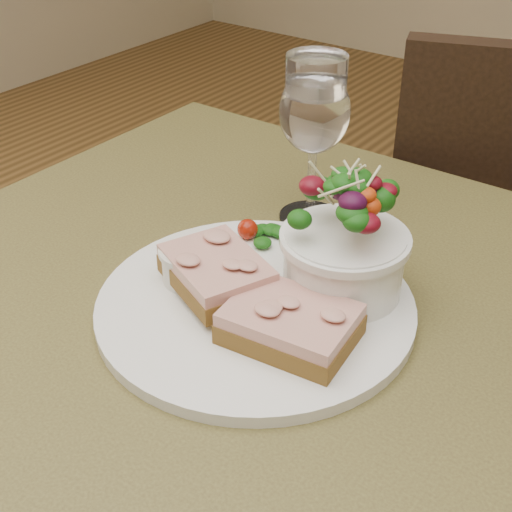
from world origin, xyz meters
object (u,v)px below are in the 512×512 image
Objects in this scene: sandwich_front at (290,324)px; salad_bowl at (345,236)px; cafe_table at (244,402)px; dinner_plate at (255,306)px; sandwich_back at (217,272)px; ramekin at (194,262)px; chair_far at (494,347)px; wine_glass at (314,117)px.

sandwich_front is 0.10m from salad_bowl.
dinner_plate is at bearing 93.18° from cafe_table.
cafe_table is 0.14m from sandwich_front.
ramekin is at bearing -164.40° from sandwich_back.
ramekin is (-0.14, -0.66, 0.49)m from chair_far.
dinner_plate is at bearing -131.10° from salad_bowl.
wine_glass is (-0.05, 0.20, 0.22)m from cafe_table.
sandwich_back is 0.03m from ramekin.
cafe_table is 6.85× the size of sandwich_front.
wine_glass reaches higher than salad_bowl.
ramekin is 0.15m from salad_bowl.
salad_bowl is 0.17m from wine_glass.
salad_bowl is (0.09, 0.07, 0.04)m from sandwich_back.
ramekin reaches higher than dinner_plate.
chair_far is 0.76m from wine_glass.
salad_bowl reaches higher than sandwich_back.
salad_bowl is at bearing 68.69° from chair_far.
salad_bowl reaches higher than dinner_plate.
dinner_plate is 0.07m from sandwich_front.
sandwich_front is (0.06, -0.01, 0.13)m from cafe_table.
chair_far is 0.79m from salad_bowl.
salad_bowl is at bearing 48.90° from dinner_plate.
cafe_table is 4.57× the size of wine_glass.
chair_far is 14.63× the size of ramekin.
chair_far is (0.07, 0.67, -0.36)m from cafe_table.
sandwich_back is at bearing -164.60° from dinner_plate.
wine_glass is at bearing 111.92° from sandwich_front.
sandwich_front is 0.13m from ramekin.
ramekin is (-0.07, 0.01, 0.13)m from cafe_table.
sandwich_front is 0.93× the size of sandwich_back.
salad_bowl reaches higher than ramekin.
wine_glass is at bearing 133.36° from salad_bowl.
sandwich_front is at bearing -6.06° from cafe_table.
sandwich_back is at bearing 165.46° from cafe_table.
ramekin is at bearing -150.90° from salad_bowl.
ramekin is at bearing -95.13° from wine_glass.
cafe_table is at bearing -11.49° from ramekin.
dinner_plate is (-0.07, -0.65, 0.46)m from chair_far.
cafe_table is at bearing -74.77° from wine_glass.
wine_glass reaches higher than sandwich_front.
ramekin is (-0.03, 0.00, -0.00)m from sandwich_back.
wine_glass is (-0.13, -0.48, 0.58)m from chair_far.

